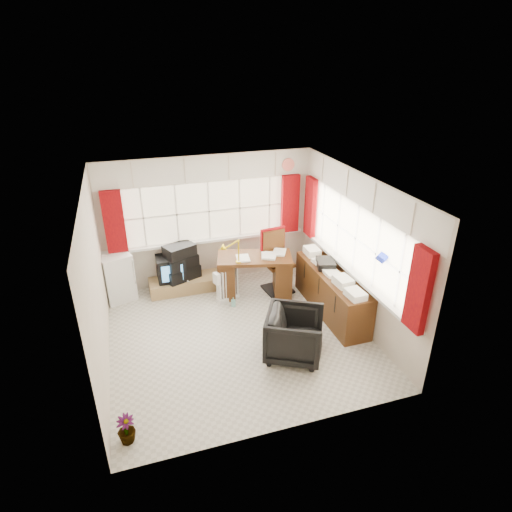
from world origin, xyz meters
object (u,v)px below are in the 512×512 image
(tv_bench, at_px, (187,284))
(mini_fridge, at_px, (117,277))
(credenza, at_px, (331,292))
(office_chair, at_px, (295,334))
(desk, at_px, (255,273))
(desk_lamp, at_px, (239,246))
(task_chair, at_px, (275,258))
(crt_tv, at_px, (171,268))
(radiator, at_px, (227,288))

(tv_bench, relative_size, mini_fridge, 1.57)
(credenza, bearing_deg, tv_bench, 146.29)
(office_chair, height_order, credenza, credenza)
(desk, distance_m, desk_lamp, 0.75)
(desk_lamp, height_order, mini_fridge, desk_lamp)
(desk, bearing_deg, mini_fridge, 166.09)
(task_chair, bearing_deg, credenza, -59.75)
(task_chair, relative_size, office_chair, 1.45)
(crt_tv, bearing_deg, task_chair, -14.26)
(task_chair, height_order, office_chair, task_chair)
(desk_lamp, xyz_separation_m, mini_fridge, (-2.11, 0.75, -0.64))
(tv_bench, bearing_deg, crt_tv, 167.03)
(desk, distance_m, office_chair, 1.92)
(desk, height_order, radiator, desk)
(desk_lamp, relative_size, radiator, 0.73)
(task_chair, distance_m, office_chair, 2.09)
(mini_fridge, bearing_deg, tv_bench, -3.66)
(radiator, bearing_deg, desk_lamp, -16.72)
(office_chair, xyz_separation_m, tv_bench, (-1.21, 2.45, -0.25))
(credenza, bearing_deg, mini_fridge, 155.61)
(task_chair, relative_size, crt_tv, 2.34)
(mini_fridge, bearing_deg, desk_lamp, -19.47)
(office_chair, distance_m, credenza, 1.41)
(desk, height_order, tv_bench, desk)
(crt_tv, distance_m, mini_fridge, 0.98)
(office_chair, distance_m, mini_fridge, 3.53)
(radiator, xyz_separation_m, mini_fridge, (-1.90, 0.68, 0.19))
(office_chair, distance_m, tv_bench, 2.74)
(credenza, bearing_deg, office_chair, -138.92)
(desk_lamp, bearing_deg, office_chair, -78.81)
(credenza, relative_size, crt_tv, 3.91)
(desk, bearing_deg, desk_lamp, -157.40)
(task_chair, relative_size, credenza, 0.60)
(credenza, bearing_deg, desk, 137.38)
(radiator, relative_size, mini_fridge, 0.70)
(radiator, distance_m, credenza, 1.87)
(tv_bench, relative_size, crt_tv, 2.74)
(office_chair, height_order, crt_tv, office_chair)
(credenza, height_order, mini_fridge, mini_fridge)
(office_chair, xyz_separation_m, crt_tv, (-1.48, 2.51, 0.11))
(task_chair, relative_size, mini_fridge, 1.34)
(crt_tv, xyz_separation_m, mini_fridge, (-0.98, 0.02, -0.03))
(task_chair, height_order, tv_bench, task_chair)
(radiator, bearing_deg, task_chair, 10.42)
(office_chair, distance_m, radiator, 1.93)
(desk, distance_m, task_chair, 0.50)
(desk_lamp, bearing_deg, crt_tv, 147.21)
(credenza, height_order, tv_bench, credenza)
(office_chair, relative_size, crt_tv, 1.62)
(desk, bearing_deg, crt_tv, 158.16)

